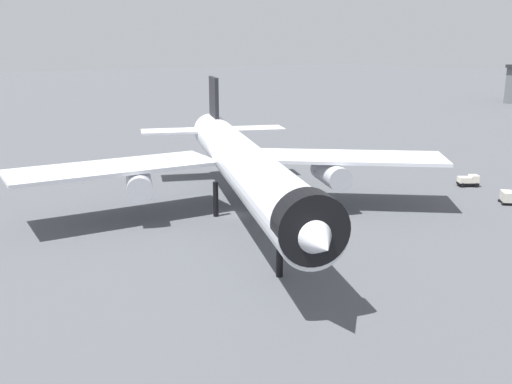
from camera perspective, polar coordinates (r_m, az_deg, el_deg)
ground at (r=77.63m, az=-2.29°, el=-2.26°), size 900.00×900.00×0.00m
airliner_near_gate at (r=73.34m, az=-1.41°, el=2.85°), size 62.75×56.34×17.19m
baggage_tug_wing at (r=99.01m, az=20.41°, el=1.09°), size 3.19×3.55×1.85m
baggage_cart_trailing at (r=90.20m, az=23.73°, el=-0.48°), size 2.86×2.85×1.82m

